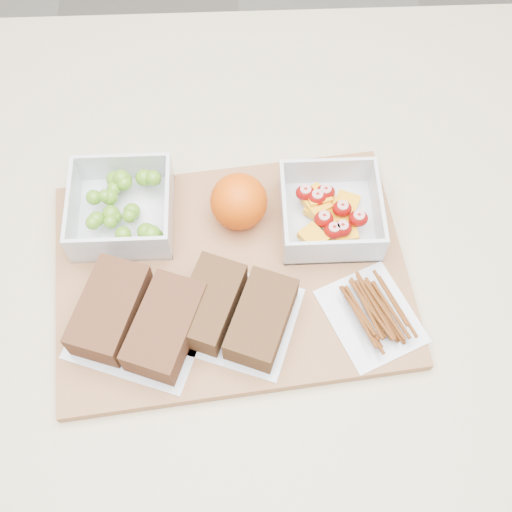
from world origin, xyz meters
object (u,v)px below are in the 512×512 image
at_px(fruit_container, 330,213).
at_px(sandwich_bag_left, 138,319).
at_px(grape_container, 123,207).
at_px(orange, 239,202).
at_px(pretzel_bag, 373,312).
at_px(cutting_board, 232,274).
at_px(sandwich_bag_center, 235,312).

relative_size(fruit_container, sandwich_bag_left, 0.67).
bearing_deg(grape_container, sandwich_bag_left, -80.57).
height_order(orange, sandwich_bag_left, orange).
bearing_deg(grape_container, pretzel_bag, -26.75).
bearing_deg(cutting_board, sandwich_bag_center, -92.53).
xyz_separation_m(fruit_container, pretzel_bag, (0.04, -0.13, -0.01)).
bearing_deg(fruit_container, cutting_board, -152.31).
xyz_separation_m(sandwich_bag_left, pretzel_bag, (0.27, 0.00, -0.01)).
relative_size(cutting_board, sandwich_bag_left, 2.33).
xyz_separation_m(grape_container, pretzel_bag, (0.29, -0.15, -0.01)).
height_order(sandwich_bag_left, sandwich_bag_center, sandwich_bag_left).
bearing_deg(sandwich_bag_left, sandwich_bag_center, 2.40).
height_order(cutting_board, grape_container, grape_container).
distance_m(fruit_container, sandwich_bag_center, 0.17).
relative_size(fruit_container, sandwich_bag_center, 0.72).
bearing_deg(sandwich_bag_center, cutting_board, 93.46).
relative_size(grape_container, sandwich_bag_left, 0.68).
relative_size(fruit_container, orange, 1.71).
bearing_deg(sandwich_bag_left, orange, 50.45).
height_order(grape_container, orange, orange).
distance_m(grape_container, pretzel_bag, 0.33).
relative_size(cutting_board, grape_container, 3.42).
relative_size(sandwich_bag_left, pretzel_bag, 1.28).
bearing_deg(fruit_container, grape_container, 176.13).
relative_size(fruit_container, pretzel_bag, 0.85).
distance_m(sandwich_bag_left, sandwich_bag_center, 0.11).
xyz_separation_m(grape_container, sandwich_bag_left, (0.02, -0.15, -0.00)).
xyz_separation_m(cutting_board, pretzel_bag, (0.16, -0.07, 0.02)).
xyz_separation_m(orange, sandwich_bag_left, (-0.12, -0.14, -0.01)).
distance_m(grape_container, fruit_container, 0.25).
distance_m(grape_container, orange, 0.14).
xyz_separation_m(cutting_board, sandwich_bag_left, (-0.11, -0.07, 0.03)).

